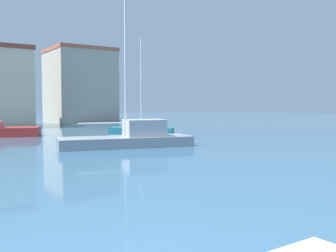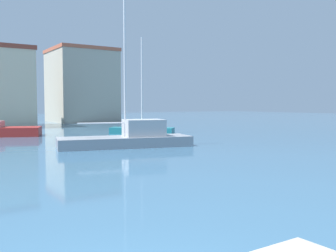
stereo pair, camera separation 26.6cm
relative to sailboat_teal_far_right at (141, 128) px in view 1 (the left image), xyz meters
name	(u,v)px [view 1 (the left image)]	position (x,y,z in m)	size (l,w,h in m)	color
water	(180,139)	(-0.01, -6.20, -0.49)	(160.00, 160.00, 0.00)	#38607F
sailboat_teal_far_right	(141,128)	(0.00, 0.00, 0.00)	(5.27, 5.19, 8.77)	#1E707A
sailboat_grey_inner_mooring	(131,137)	(-5.66, -8.59, 0.12)	(8.81, 4.44, 11.26)	gray
yacht_club	(80,86)	(3.73, 25.40, 5.02)	(8.90, 9.59, 11.00)	#B2A893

